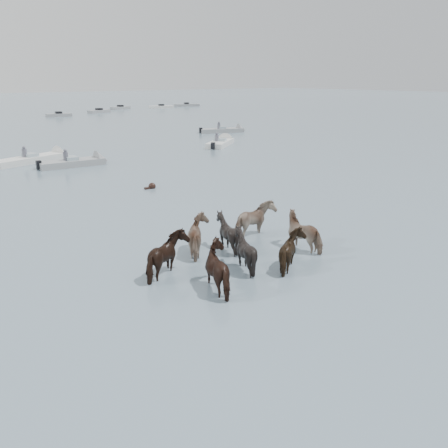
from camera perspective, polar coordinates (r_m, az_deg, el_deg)
ground at (r=14.53m, az=2.27°, el=-8.60°), size 400.00×400.00×0.00m
pony_herd at (r=16.98m, az=1.90°, el=-2.50°), size 7.81×4.97×1.69m
swimming_pony at (r=28.37m, az=-8.87°, el=4.54°), size 0.72×0.44×0.44m
motorboat_b at (r=37.16m, az=-17.03°, el=7.26°), size 5.40×1.87×1.92m
motorboat_c at (r=40.11m, az=-21.63°, el=7.50°), size 6.63×3.65×1.92m
motorboat_d at (r=46.53m, az=-0.24°, el=9.96°), size 5.31×4.63×1.92m
motorboat_e at (r=57.32m, az=0.46°, el=11.41°), size 5.87×3.34×1.92m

